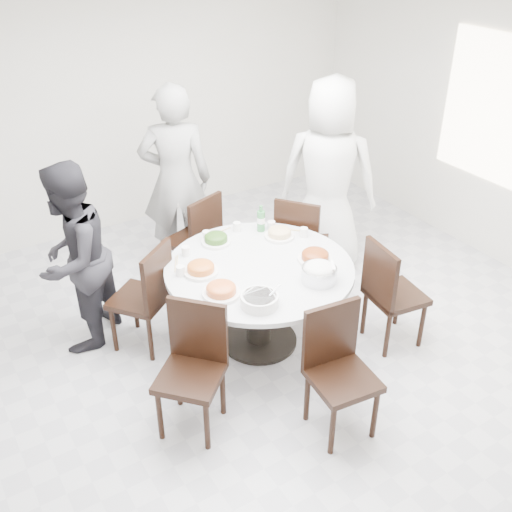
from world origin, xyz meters
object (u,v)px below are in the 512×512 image
diner_right (328,177)px  diner_left (73,259)px  chair_ne (301,240)px  diner_middle (176,181)px  dining_table (259,305)px  chair_nw (139,296)px  chair_s (343,377)px  chair_se (396,293)px  rice_bowl (319,274)px  chair_sw (190,374)px  soup_bowl (259,300)px  beverage_bottle (261,218)px  chair_n (192,239)px

diner_right → diner_left: size_ratio=1.20×
chair_ne → diner_middle: size_ratio=0.51×
dining_table → chair_nw: (-0.83, 0.50, 0.10)m
dining_table → chair_nw: 0.98m
chair_s → chair_se: 1.14m
dining_table → chair_ne: size_ratio=1.58×
chair_s → rice_bowl: 0.84m
chair_sw → soup_bowl: bearing=57.2°
dining_table → diner_right: size_ratio=0.78×
beverage_bottle → chair_se: bearing=-59.1°
chair_sw → chair_nw: bearing=133.7°
chair_ne → diner_middle: 1.32m
chair_nw → rice_bowl: (1.10, -0.92, 0.33)m
diner_middle → chair_ne: bearing=157.4°
diner_left → beverage_bottle: diner_left is taller
chair_n → chair_nw: (-0.79, -0.63, 0.00)m
dining_table → rice_bowl: rice_bowl is taller
beverage_bottle → diner_right: bearing=14.9°
diner_right → rice_bowl: bearing=95.1°
soup_bowl → diner_left: bearing=127.1°
soup_bowl → diner_middle: bearing=81.9°
chair_ne → chair_se: same height
diner_middle → chair_sw: bearing=91.1°
chair_se → chair_sw: bearing=97.5°
chair_se → diner_right: diner_right is taller
diner_middle → soup_bowl: (-0.27, -1.92, -0.14)m
dining_table → chair_sw: size_ratio=1.58×
diner_middle → soup_bowl: bearing=106.8°
chair_s → rice_bowl: chair_s is taller
diner_middle → rice_bowl: diner_middle is taller
chair_n → chair_sw: (-0.86, -1.68, 0.00)m
dining_table → chair_s: 1.12m
dining_table → chair_s: (-0.04, -1.12, 0.10)m
soup_bowl → chair_ne: bearing=42.3°
dining_table → chair_se: size_ratio=1.58×
rice_bowl → chair_s: bearing=-113.7°
chair_n → chair_sw: 1.89m
chair_se → diner_middle: (-0.97, 2.05, 0.46)m
beverage_bottle → diner_middle: bearing=108.7°
chair_ne → chair_sw: bearing=85.5°
chair_n → soup_bowl: (-0.24, -1.57, 0.32)m
chair_ne → soup_bowl: bearing=95.0°
dining_table → soup_bowl: 0.67m
chair_s → diner_middle: diner_middle is taller
chair_ne → chair_n: same height
chair_ne → chair_sw: size_ratio=1.00×
chair_se → diner_left: diner_left is taller
chair_n → chair_ne: bearing=127.0°
chair_ne → rice_bowl: 1.18m
diner_right → rice_bowl: diner_right is taller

